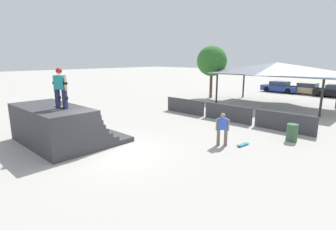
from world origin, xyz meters
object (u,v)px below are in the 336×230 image
(tree_far_back, at_px, (212,61))
(parked_car_blue, at_px, (280,87))
(skateboard_on_ground, at_px, (243,145))
(bystander_walking, at_px, (222,128))
(skateboard_on_deck, at_px, (60,106))
(trash_bin, at_px, (292,133))
(skater_on_deck, at_px, (60,86))
(parked_car_tan, at_px, (308,89))

(tree_far_back, relative_size, parked_car_blue, 1.22)
(parked_car_blue, bearing_deg, skateboard_on_ground, -69.81)
(skateboard_on_ground, bearing_deg, parked_car_blue, -157.24)
(bystander_walking, bearing_deg, skateboard_on_deck, 7.17)
(tree_far_back, bearing_deg, skateboard_on_ground, -49.98)
(skateboard_on_deck, xyz_separation_m, bystander_walking, (5.29, 5.09, -1.00))
(skateboard_on_deck, bearing_deg, trash_bin, 51.37)
(skateboard_on_ground, bearing_deg, skater_on_deck, -38.41)
(skateboard_on_deck, distance_m, skateboard_on_ground, 8.50)
(tree_far_back, xyz_separation_m, parked_car_blue, (3.48, 9.24, -3.05))
(tree_far_back, relative_size, parked_car_tan, 1.24)
(skateboard_on_deck, relative_size, bystander_walking, 0.54)
(skater_on_deck, height_order, skateboard_on_ground, skater_on_deck)
(skater_on_deck, distance_m, trash_bin, 10.98)
(parked_car_blue, bearing_deg, trash_bin, -64.12)
(skater_on_deck, xyz_separation_m, skateboard_on_ground, (5.69, 5.77, -2.76))
(tree_far_back, bearing_deg, bystander_walking, -53.66)
(skater_on_deck, bearing_deg, parked_car_tan, 58.94)
(bystander_walking, height_order, parked_car_tan, bystander_walking)
(parked_car_tan, bearing_deg, bystander_walking, -81.98)
(trash_bin, bearing_deg, tree_far_back, 140.13)
(trash_bin, bearing_deg, skateboard_on_ground, -121.14)
(skater_on_deck, distance_m, skateboard_on_deck, 1.02)
(trash_bin, xyz_separation_m, parked_car_tan, (-4.57, 18.67, 0.18))
(skateboard_on_ground, relative_size, tree_far_back, 0.15)
(skateboard_on_ground, bearing_deg, skateboard_on_deck, -40.39)
(skateboard_on_ground, distance_m, tree_far_back, 15.45)
(parked_car_blue, bearing_deg, parked_car_tan, 7.51)
(skater_on_deck, bearing_deg, skateboard_on_ground, 19.71)
(bystander_walking, relative_size, skateboard_on_ground, 1.98)
(skateboard_on_deck, xyz_separation_m, parked_car_tan, (2.84, 26.67, -1.26))
(skater_on_deck, xyz_separation_m, skateboard_on_deck, (-0.34, 0.06, -0.96))
(skateboard_on_deck, height_order, tree_far_back, tree_far_back)
(trash_bin, xyz_separation_m, parked_car_blue, (-7.57, 18.47, 0.18))
(skater_on_deck, relative_size, trash_bin, 2.08)
(skateboard_on_ground, distance_m, parked_car_blue, 21.66)
(parked_car_blue, relative_size, parked_car_tan, 1.02)
(skateboard_on_deck, bearing_deg, skater_on_deck, -5.80)
(skater_on_deck, distance_m, tree_far_back, 17.75)
(skateboard_on_deck, relative_size, parked_car_tan, 0.20)
(skateboard_on_ground, relative_size, parked_car_tan, 0.19)
(trash_bin, bearing_deg, parked_car_blue, 112.28)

